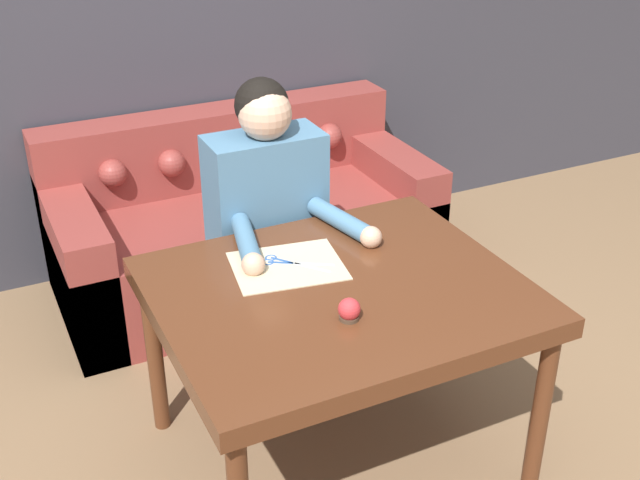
{
  "coord_description": "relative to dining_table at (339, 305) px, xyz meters",
  "views": [
    {
      "loc": [
        -0.91,
        -1.92,
        2.09
      ],
      "look_at": [
        0.14,
        0.22,
        0.83
      ],
      "focal_mm": 45.0,
      "sensor_mm": 36.0,
      "label": 1
    }
  ],
  "objects": [
    {
      "name": "wall_back",
      "position": [
        -0.13,
        1.78,
        0.65
      ],
      "size": [
        8.0,
        0.06,
        2.6
      ],
      "color": "#383842",
      "rests_on": "ground_plane"
    },
    {
      "name": "couch",
      "position": [
        0.15,
        1.35,
        -0.35
      ],
      "size": [
        1.8,
        0.86,
        0.82
      ],
      "color": "brown",
      "rests_on": "ground_plane"
    },
    {
      "name": "pattern_paper_main",
      "position": [
        -0.1,
        0.2,
        0.07
      ],
      "size": [
        0.42,
        0.36,
        0.0
      ],
      "color": "beige",
      "rests_on": "dining_table"
    },
    {
      "name": "person",
      "position": [
        0.01,
        0.63,
        -0.01
      ],
      "size": [
        0.53,
        0.62,
        1.25
      ],
      "color": "#33281E",
      "rests_on": "ground_plane"
    },
    {
      "name": "dining_table",
      "position": [
        0.0,
        0.0,
        0.0
      ],
      "size": [
        1.19,
        1.0,
        0.73
      ],
      "color": "#562D19",
      "rests_on": "ground_plane"
    },
    {
      "name": "pin_cushion",
      "position": [
        -0.06,
        -0.19,
        0.1
      ],
      "size": [
        0.07,
        0.07,
        0.07
      ],
      "color": "#4C3828",
      "rests_on": "dining_table"
    },
    {
      "name": "ground_plane",
      "position": [
        -0.13,
        -0.07,
        -0.65
      ],
      "size": [
        16.0,
        16.0,
        0.0
      ],
      "primitive_type": "plane",
      "color": "#846647"
    },
    {
      "name": "scissors",
      "position": [
        -0.09,
        0.22,
        0.07
      ],
      "size": [
        0.22,
        0.21,
        0.01
      ],
      "color": "silver",
      "rests_on": "dining_table"
    }
  ]
}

